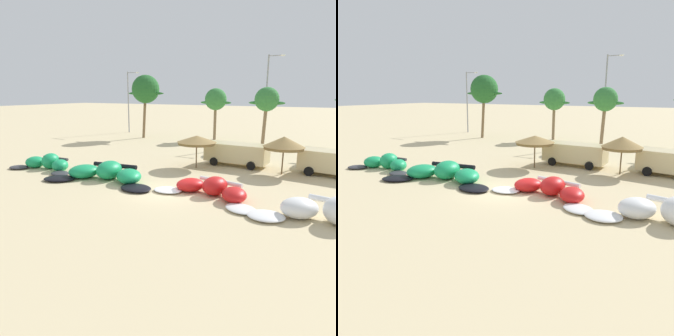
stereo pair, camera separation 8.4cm
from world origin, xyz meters
The scene contains 13 objects.
ground_plane centered at (0.00, 0.00, 0.00)m, with size 260.00×260.00×0.00m, color beige.
kite_far_left centered at (-11.18, 0.64, 0.47)m, with size 6.29×2.97×1.24m.
kite_left centered at (-4.97, 0.34, 0.49)m, with size 8.55×4.44×1.28m.
kite_left_of_center centered at (2.74, 0.64, 0.42)m, with size 7.00×3.96×1.10m.
beach_umbrella_near_van centered at (-1.13, 6.97, 2.26)m, with size 3.17×3.17×2.62m.
beach_umbrella_middle centered at (5.35, 8.13, 2.37)m, with size 2.99×2.99×2.84m.
parked_van centered at (8.71, 9.43, 1.09)m, with size 5.15×2.84×1.84m.
parked_car_second centered at (1.31, 9.40, 1.09)m, with size 5.15×2.38×1.84m.
palm_leftmost centered at (-14.39, 19.83, 6.33)m, with size 5.44×3.63×8.21m.
palm_left centered at (-5.79, 22.83, 5.04)m, with size 4.12×2.74×6.50m.
palm_left_of_gap centered at (1.40, 19.13, 5.15)m, with size 3.82×2.55×6.55m.
lamppost_west centered at (-20.03, 23.93, 5.05)m, with size 2.12×0.24×8.95m.
lamppost_west_center centered at (0.66, 22.61, 5.64)m, with size 1.90×0.24×10.15m.
Camera 1 is at (9.47, -16.47, 5.96)m, focal length 34.58 mm.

